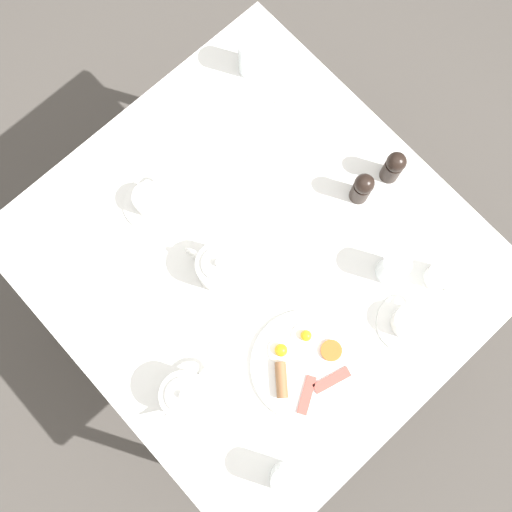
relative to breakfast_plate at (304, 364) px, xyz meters
The scene contains 17 objects.
ground_plane 0.82m from the breakfast_plate, 161.15° to the left, with size 8.00×8.00×0.00m, color #4C4742.
table 0.30m from the breakfast_plate, 161.15° to the left, with size 1.09×1.01×0.76m.
breakfast_plate is the anchor object (origin of this frame).
teapot_near 0.32m from the breakfast_plate, behind, with size 0.19×0.11×0.12m.
teapot_far 0.30m from the breakfast_plate, 118.55° to the right, with size 0.11×0.19×0.12m.
teacup_with_saucer_left 0.57m from the breakfast_plate, behind, with size 0.15×0.15×0.06m.
teacup_with_saucer_right 0.28m from the breakfast_plate, 69.26° to the left, with size 0.15×0.15×0.06m.
water_glass_tall 0.32m from the breakfast_plate, 94.13° to the left, with size 0.07×0.07×0.10m.
water_glass_short 0.27m from the breakfast_plate, 53.86° to the right, with size 0.07×0.07×0.11m.
wine_glass_spare 0.81m from the breakfast_plate, 146.72° to the left, with size 0.07×0.07×0.12m.
creamer_jug 0.40m from the breakfast_plate, 79.84° to the left, with size 0.09×0.06×0.05m.
pepper_grinder 0.46m from the breakfast_plate, 118.53° to the left, with size 0.05×0.05×0.12m.
salt_grinder 0.55m from the breakfast_plate, 112.30° to the left, with size 0.05×0.05×0.12m.
fork_by_plate 0.44m from the breakfast_plate, 153.09° to the right, with size 0.05×0.16×0.00m.
knife_by_plate 0.62m from the breakfast_plate, 146.71° to the left, with size 0.10×0.22×0.00m.
spoon_for_tea 0.69m from the breakfast_plate, 166.75° to the right, with size 0.16×0.04×0.00m.
fork_spare 0.70m from the breakfast_plate, 169.56° to the left, with size 0.17×0.08×0.00m.
Camera 1 is at (0.24, -0.22, 2.25)m, focal length 42.00 mm.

